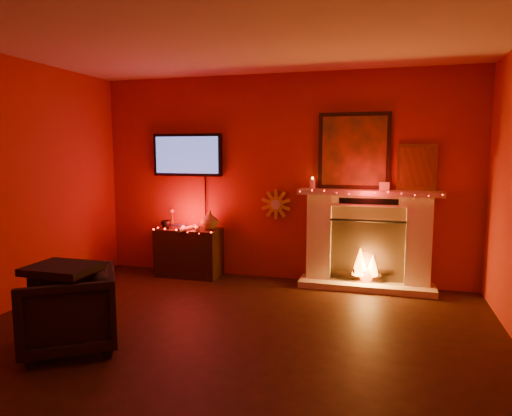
{
  "coord_description": "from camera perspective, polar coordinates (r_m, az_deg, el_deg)",
  "views": [
    {
      "loc": [
        1.33,
        -3.37,
        1.71
      ],
      "look_at": [
        -0.1,
        1.7,
        1.04
      ],
      "focal_mm": 32.0,
      "sensor_mm": 36.0,
      "label": 1
    }
  ],
  "objects": [
    {
      "name": "room",
      "position": [
        3.64,
        -5.74,
        1.49
      ],
      "size": [
        5.0,
        5.0,
        5.0
      ],
      "color": "black",
      "rests_on": "ground"
    },
    {
      "name": "fireplace",
      "position": [
        5.85,
        13.71,
        -2.72
      ],
      "size": [
        1.72,
        0.4,
        2.18
      ],
      "color": "beige",
      "rests_on": "floor"
    },
    {
      "name": "tv",
      "position": [
        6.39,
        -8.56,
        6.55
      ],
      "size": [
        1.0,
        0.07,
        1.24
      ],
      "color": "black",
      "rests_on": "room"
    },
    {
      "name": "sunburst_clock",
      "position": [
        6.06,
        2.5,
        0.45
      ],
      "size": [
        0.4,
        0.03,
        0.4
      ],
      "color": "gold",
      "rests_on": "room"
    },
    {
      "name": "console_table",
      "position": [
        6.32,
        -8.3,
        -5.16
      ],
      "size": [
        0.86,
        0.53,
        0.91
      ],
      "color": "black",
      "rests_on": "floor"
    },
    {
      "name": "armchair",
      "position": [
        4.32,
        -22.34,
        -11.72
      ],
      "size": [
        1.05,
        1.05,
        0.7
      ],
      "primitive_type": "imported",
      "rotation": [
        0.0,
        0.0,
        -0.98
      ],
      "color": "black",
      "rests_on": "floor"
    }
  ]
}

